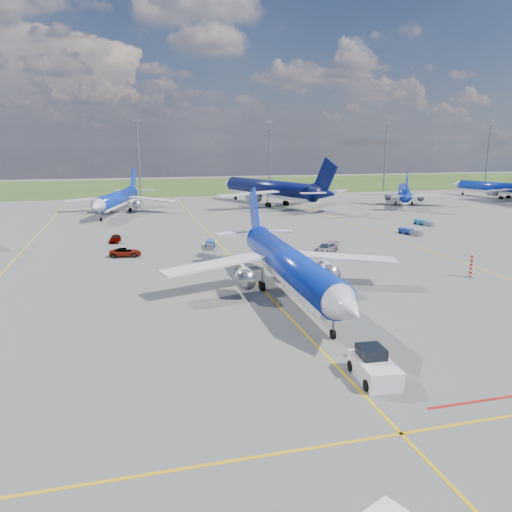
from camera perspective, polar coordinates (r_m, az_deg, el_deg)
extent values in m
plane|color=#50504D|center=(47.53, 3.84, -6.98)|extent=(400.00, 400.00, 0.00)
cube|color=#2D4719|center=(193.56, -10.47, 7.85)|extent=(400.00, 80.00, 0.01)
cube|color=gold|center=(75.50, -3.38, 0.51)|extent=(0.25, 160.00, 0.02)
cube|color=gold|center=(31.06, 16.26, -18.91)|extent=(60.00, 0.25, 0.02)
cube|color=gold|center=(85.36, -24.95, 0.76)|extent=(0.25, 120.00, 0.02)
cube|color=gold|center=(94.92, 13.44, 2.72)|extent=(0.25, 120.00, 0.02)
cube|color=#A5140F|center=(36.77, 25.74, -14.47)|extent=(10.00, 0.25, 0.02)
cylinder|color=slate|center=(152.50, -13.26, 10.58)|extent=(0.50, 0.50, 22.00)
cube|color=slate|center=(152.55, -13.49, 14.82)|extent=(2.20, 0.50, 0.80)
cylinder|color=slate|center=(158.77, 1.58, 10.99)|extent=(0.50, 0.50, 22.00)
cube|color=slate|center=(158.81, 1.61, 15.07)|extent=(2.20, 0.50, 0.80)
cylinder|color=slate|center=(174.23, 14.55, 10.75)|extent=(0.50, 0.50, 22.00)
cube|color=slate|center=(174.26, 14.76, 14.46)|extent=(2.20, 0.50, 0.80)
cylinder|color=slate|center=(196.73, 24.95, 10.18)|extent=(0.50, 0.50, 22.00)
cube|color=slate|center=(196.77, 25.27, 13.45)|extent=(2.20, 0.50, 0.80)
cylinder|color=red|center=(66.16, 23.41, -0.98)|extent=(0.50, 0.50, 3.00)
cube|color=silver|center=(36.41, 13.35, -12.55)|extent=(2.71, 4.68, 1.39)
cube|color=black|center=(36.55, 13.02, -10.77)|extent=(1.86, 2.06, 0.96)
cube|color=slate|center=(38.78, 11.69, -11.01)|extent=(0.47, 2.59, 0.21)
imported|color=#999999|center=(85.51, -15.81, 1.94)|extent=(2.09, 3.99, 1.29)
imported|color=#999999|center=(74.40, -14.70, 0.41)|extent=(4.67, 2.43, 1.26)
imported|color=#999999|center=(75.19, 8.01, 0.91)|extent=(5.16, 4.62, 1.44)
cube|color=navy|center=(94.04, 16.76, 2.75)|extent=(1.97, 2.70, 1.02)
cube|color=slate|center=(92.52, 17.88, 2.45)|extent=(1.63, 2.11, 0.84)
cube|color=#184A90|center=(79.24, -5.25, 1.43)|extent=(1.66, 2.56, 1.01)
cube|color=slate|center=(76.93, -5.26, 1.02)|extent=(1.39, 1.99, 0.82)
cube|color=#196196|center=(105.59, 18.26, 3.69)|extent=(1.78, 2.54, 0.98)
cube|color=slate|center=(104.07, 19.18, 3.44)|extent=(1.47, 1.98, 0.80)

